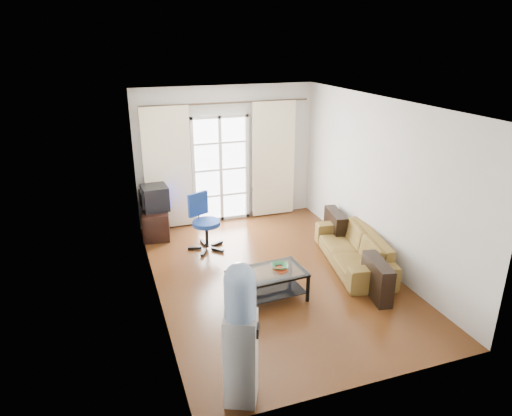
{
  "coord_description": "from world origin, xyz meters",
  "views": [
    {
      "loc": [
        -2.35,
        -5.96,
        3.55
      ],
      "look_at": [
        -0.17,
        0.35,
        1.04
      ],
      "focal_mm": 32.0,
      "sensor_mm": 36.0,
      "label": 1
    }
  ],
  "objects": [
    {
      "name": "sofa",
      "position": [
        1.38,
        -0.09,
        0.28
      ],
      "size": [
        2.23,
        1.47,
        0.57
      ],
      "primitive_type": "imported",
      "rotation": [
        0.0,
        0.0,
        -1.76
      ],
      "color": "olive",
      "rests_on": "floor"
    },
    {
      "name": "coffee_table",
      "position": [
        -0.34,
        -0.62,
        0.28
      ],
      "size": [
        1.12,
        0.69,
        0.44
      ],
      "rotation": [
        0.0,
        0.0,
        0.07
      ],
      "color": "silver",
      "rests_on": "floor"
    },
    {
      "name": "crt_tv",
      "position": [
        -1.53,
        2.19,
        0.75
      ],
      "size": [
        0.52,
        0.52,
        0.45
      ],
      "rotation": [
        0.0,
        0.0,
        0.06
      ],
      "color": "black",
      "rests_on": "tv_stand"
    },
    {
      "name": "wall_front",
      "position": [
        0.0,
        -2.6,
        1.35
      ],
      "size": [
        3.6,
        0.02,
        2.7
      ],
      "primitive_type": "cube",
      "color": "silver",
      "rests_on": "floor"
    },
    {
      "name": "remote",
      "position": [
        -0.07,
        -0.5,
        0.45
      ],
      "size": [
        0.17,
        0.06,
        0.02
      ],
      "primitive_type": "cube",
      "rotation": [
        0.0,
        0.0,
        0.05
      ],
      "color": "black",
      "rests_on": "coffee_table"
    },
    {
      "name": "radiator",
      "position": [
        0.8,
        2.5,
        0.33
      ],
      "size": [
        0.64,
        0.12,
        0.64
      ],
      "primitive_type": "cube",
      "color": "gray",
      "rests_on": "floor"
    },
    {
      "name": "wall_left",
      "position": [
        -1.8,
        0.0,
        1.35
      ],
      "size": [
        0.02,
        5.2,
        2.7
      ],
      "primitive_type": "cube",
      "color": "silver",
      "rests_on": "floor"
    },
    {
      "name": "wall_right",
      "position": [
        1.8,
        0.0,
        1.35
      ],
      "size": [
        0.02,
        5.2,
        2.7
      ],
      "primitive_type": "cube",
      "color": "silver",
      "rests_on": "floor"
    },
    {
      "name": "bowl",
      "position": [
        -0.13,
        -0.58,
        0.47
      ],
      "size": [
        0.32,
        0.32,
        0.06
      ],
      "primitive_type": "imported",
      "rotation": [
        0.0,
        0.0,
        -0.18
      ],
      "color": "green",
      "rests_on": "coffee_table"
    },
    {
      "name": "curtain_right",
      "position": [
        0.95,
        2.48,
        1.2
      ],
      "size": [
        0.9,
        0.07,
        2.35
      ],
      "primitive_type": "cube",
      "color": "#FFF5CD",
      "rests_on": "curtain_rod"
    },
    {
      "name": "french_door",
      "position": [
        -0.15,
        2.54,
        1.07
      ],
      "size": [
        1.16,
        0.06,
        2.15
      ],
      "color": "white",
      "rests_on": "wall_back"
    },
    {
      "name": "ceiling",
      "position": [
        0.0,
        0.0,
        2.7
      ],
      "size": [
        5.2,
        5.2,
        0.0
      ],
      "primitive_type": "plane",
      "rotation": [
        3.14,
        0.0,
        0.0
      ],
      "color": "white",
      "rests_on": "wall_back"
    },
    {
      "name": "task_chair",
      "position": [
        -0.78,
        1.31,
        0.3
      ],
      "size": [
        0.91,
        0.91,
        1.0
      ],
      "rotation": [
        0.0,
        0.0,
        0.42
      ],
      "color": "black",
      "rests_on": "floor"
    },
    {
      "name": "curtain_left",
      "position": [
        -1.2,
        2.48,
        1.2
      ],
      "size": [
        0.9,
        0.07,
        2.35
      ],
      "primitive_type": "cube",
      "color": "#FFF5CD",
      "rests_on": "curtain_rod"
    },
    {
      "name": "curtain_rod",
      "position": [
        0.0,
        2.5,
        2.38
      ],
      "size": [
        3.3,
        0.04,
        0.04
      ],
      "primitive_type": "cylinder",
      "rotation": [
        0.0,
        1.57,
        0.0
      ],
      "color": "#4C3F2D",
      "rests_on": "wall_back"
    },
    {
      "name": "book",
      "position": [
        -0.22,
        -0.66,
        0.45
      ],
      "size": [
        0.25,
        0.27,
        0.02
      ],
      "primitive_type": "imported",
      "rotation": [
        0.0,
        0.0,
        0.27
      ],
      "color": "#A7142C",
      "rests_on": "coffee_table"
    },
    {
      "name": "tv_stand",
      "position": [
        -1.53,
        2.15,
        0.26
      ],
      "size": [
        0.58,
        0.78,
        0.53
      ],
      "primitive_type": "cube",
      "rotation": [
        0.0,
        0.0,
        -0.15
      ],
      "color": "black",
      "rests_on": "floor"
    },
    {
      "name": "floor",
      "position": [
        0.0,
        0.0,
        0.0
      ],
      "size": [
        5.2,
        5.2,
        0.0
      ],
      "primitive_type": "plane",
      "color": "#583014",
      "rests_on": "ground"
    },
    {
      "name": "wall_back",
      "position": [
        0.0,
        2.6,
        1.35
      ],
      "size": [
        3.6,
        0.02,
        2.7
      ],
      "primitive_type": "cube",
      "color": "silver",
      "rests_on": "floor"
    },
    {
      "name": "water_cooler",
      "position": [
        -1.26,
        -2.35,
        0.83
      ],
      "size": [
        0.43,
        0.43,
        1.58
      ],
      "rotation": [
        0.0,
        0.0,
        -0.43
      ],
      "color": "silver",
      "rests_on": "floor"
    }
  ]
}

